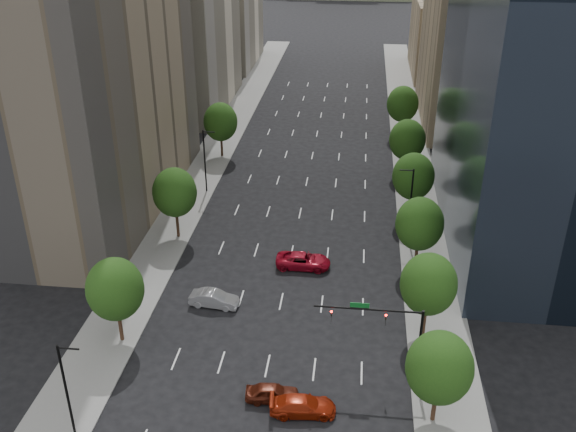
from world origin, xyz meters
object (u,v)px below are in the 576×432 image
at_px(car_maroon, 272,393).
at_px(car_silver, 214,299).
at_px(car_red_near, 303,406).
at_px(car_red_far, 303,261).
at_px(traffic_signal, 391,327).

bearing_deg(car_maroon, car_silver, 26.02).
height_order(car_red_near, car_red_far, car_red_far).
xyz_separation_m(car_red_near, car_red_far, (-2.03, 22.21, 0.06)).
bearing_deg(car_red_near, car_red_far, -0.42).
height_order(traffic_signal, car_red_near, traffic_signal).
bearing_deg(car_red_far, car_red_near, -174.50).
bearing_deg(traffic_signal, car_red_near, -142.17).
relative_size(car_red_near, car_silver, 1.08).
bearing_deg(car_red_far, traffic_signal, -151.89).
distance_m(traffic_signal, car_maroon, 11.29).
xyz_separation_m(car_maroon, car_red_far, (0.62, 21.01, 0.09)).
distance_m(traffic_signal, car_silver, 19.63).
distance_m(car_silver, car_red_far, 11.76).
xyz_separation_m(traffic_signal, car_maroon, (-9.53, -4.14, -4.42)).
relative_size(traffic_signal, car_maroon, 2.06).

